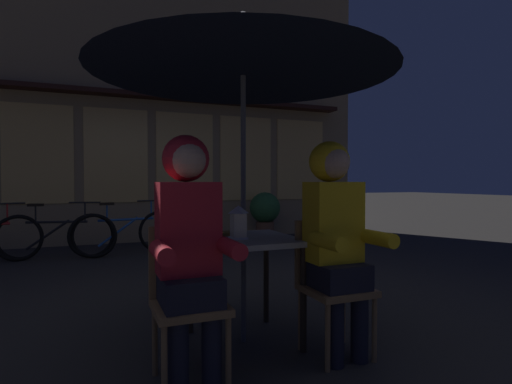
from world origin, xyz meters
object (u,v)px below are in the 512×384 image
Objects in this scene: lantern at (238,221)px; bicycle_third at (126,232)px; person_left_hooded at (189,233)px; bicycle_second at (57,236)px; patio_umbrella at (243,48)px; potted_plant at (265,211)px; chair_right at (330,278)px; book at (222,234)px; chair_left at (187,293)px; cafe_table at (243,252)px; person_right_hooded at (335,226)px.

lantern is 3.98m from bicycle_third.
bicycle_second is (-0.99, 4.25, -0.50)m from person_left_hooded.
patio_umbrella is 2.51× the size of potted_plant.
bicycle_third is at bearing -164.71° from potted_plant.
book is at bearing 137.60° from chair_right.
bicycle_third is at bearing 1.56° from bicycle_second.
patio_umbrella reaches higher than chair_left.
cafe_table is at bearing 41.57° from person_left_hooded.
person_left_hooded is (-0.42, -0.36, -0.01)m from lantern.
bicycle_third is (-0.03, 4.28, -0.50)m from person_left_hooded.
bicycle_third is (-0.99, 4.22, -0.14)m from chair_right.
patio_umbrella is 10.00× the size of lantern.
bicycle_third is at bearing 97.55° from patio_umbrella.
person_left_hooded is at bearing -76.83° from bicycle_second.
chair_right is (0.48, -0.37, -0.15)m from cafe_table.
chair_right is at bearing -37.55° from cafe_table.
patio_umbrella reaches higher than book.
patio_umbrella reaches higher than bicycle_second.
patio_umbrella reaches higher than person_left_hooded.
patio_umbrella reaches higher than person_right_hooded.
bicycle_second is (-1.47, 3.83, -1.71)m from patio_umbrella.
chair_right is at bearing 0.00° from chair_left.
person_right_hooded is (0.48, -0.43, 0.21)m from cafe_table.
lantern is at bearing -131.98° from patio_umbrella.
person_left_hooded is 7.00× the size of book.
person_right_hooded is (0.00, -0.06, 0.36)m from chair_right.
person_left_hooded is 0.85× the size of bicycle_second.
patio_umbrella is at bearing -115.02° from potted_plant.
patio_umbrella is 2.66× the size of chair_right.
bicycle_third reaches higher than book.
person_right_hooded is at bearing -41.57° from patio_umbrella.
cafe_table is 4.11m from bicycle_second.
chair_right is 5.21m from potted_plant.
patio_umbrella is at bearing -54.81° from book.
patio_umbrella is at bearing 48.02° from lantern.
lantern is at bearing -76.17° from book.
lantern is at bearing 150.83° from chair_right.
person_left_hooded reaches higher than cafe_table.
chair_left is 1.00× the size of chair_right.
book is at bearing 101.31° from lantern.
patio_umbrella is at bearing 142.45° from chair_right.
bicycle_second and bicycle_third have the same top height.
bicycle_third is 8.34× the size of book.
cafe_table is at bearing 0.00° from patio_umbrella.
bicycle_third is 2.75m from potted_plant.
chair_right is at bearing -108.52° from potted_plant.
patio_umbrella is 1.37m from person_right_hooded.
book is (-0.11, 0.17, 0.11)m from cafe_table.
chair_left is 0.95× the size of potted_plant.
chair_left is 4.35× the size of book.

